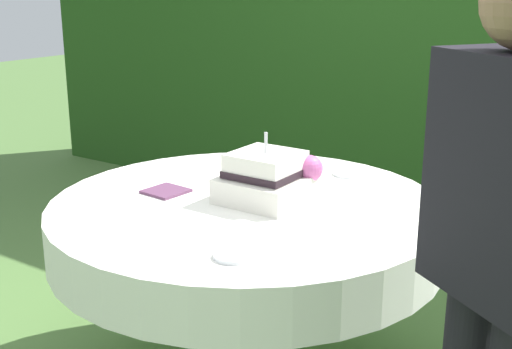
{
  "coord_description": "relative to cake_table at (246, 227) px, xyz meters",
  "views": [
    {
      "loc": [
        1.32,
        -1.88,
        1.55
      ],
      "look_at": [
        0.03,
        0.02,
        0.87
      ],
      "focal_mm": 47.12,
      "sensor_mm": 36.0,
      "label": 1
    }
  ],
  "objects": [
    {
      "name": "cake_table",
      "position": [
        0.0,
        0.0,
        0.0
      ],
      "size": [
        1.42,
        1.42,
        0.77
      ],
      "color": "#4C4C51",
      "rests_on": "ground_plane"
    },
    {
      "name": "napkin_stack",
      "position": [
        -0.31,
        -0.09,
        0.11
      ],
      "size": [
        0.15,
        0.15,
        0.01
      ],
      "primitive_type": "cube",
      "rotation": [
        0.0,
        0.0,
        -0.09
      ],
      "color": "#603856",
      "rests_on": "cake_table"
    },
    {
      "name": "serving_plate_far",
      "position": [
        0.15,
        0.51,
        0.11
      ],
      "size": [
        0.12,
        0.12,
        0.01
      ],
      "primitive_type": "cylinder",
      "color": "white",
      "rests_on": "cake_table"
    },
    {
      "name": "serving_plate_near",
      "position": [
        0.26,
        -0.44,
        0.11
      ],
      "size": [
        0.11,
        0.11,
        0.01
      ],
      "primitive_type": "cylinder",
      "color": "white",
      "rests_on": "cake_table"
    },
    {
      "name": "standing_person",
      "position": [
        1.0,
        -0.42,
        0.26
      ],
      "size": [
        0.41,
        0.37,
        1.6
      ],
      "color": "black",
      "rests_on": "ground_plane"
    },
    {
      "name": "wedding_cake",
      "position": [
        0.06,
        0.05,
        0.19
      ],
      "size": [
        0.31,
        0.31,
        0.25
      ],
      "color": "white",
      "rests_on": "cake_table"
    },
    {
      "name": "foliage_hedge",
      "position": [
        0.0,
        2.26,
        0.63
      ],
      "size": [
        6.74,
        0.43,
        2.59
      ],
      "primitive_type": "cube",
      "color": "#234C19",
      "rests_on": "ground_plane"
    }
  ]
}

